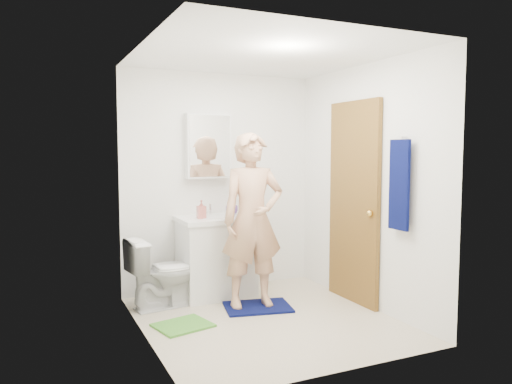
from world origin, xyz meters
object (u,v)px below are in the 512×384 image
(medicine_cabinet, at_px, (208,146))
(toilet, at_px, (163,272))
(man, at_px, (253,220))
(vanity_cabinet, at_px, (216,259))
(soap_dispenser, at_px, (201,209))
(towel, at_px, (399,185))
(toothbrush_cup, at_px, (232,210))

(medicine_cabinet, relative_size, toilet, 1.00)
(man, bearing_deg, medicine_cabinet, 109.42)
(medicine_cabinet, height_order, man, medicine_cabinet)
(vanity_cabinet, bearing_deg, soap_dispenser, -162.74)
(man, bearing_deg, towel, -37.92)
(toothbrush_cup, bearing_deg, soap_dispenser, -160.55)
(medicine_cabinet, height_order, toilet, medicine_cabinet)
(soap_dispenser, relative_size, man, 0.11)
(vanity_cabinet, xyz_separation_m, medicine_cabinet, (0.00, 0.22, 1.20))
(soap_dispenser, bearing_deg, medicine_cabinet, 57.60)
(medicine_cabinet, bearing_deg, towel, -55.39)
(soap_dispenser, bearing_deg, man, -52.95)
(man, bearing_deg, toilet, 160.32)
(medicine_cabinet, xyz_separation_m, man, (0.19, -0.76, -0.73))
(towel, xyz_separation_m, toothbrush_cup, (-0.96, 1.57, -0.35))
(toilet, bearing_deg, towel, -135.09)
(towel, bearing_deg, toilet, 143.50)
(medicine_cabinet, relative_size, soap_dispenser, 3.67)
(towel, relative_size, toilet, 1.14)
(toothbrush_cup, bearing_deg, man, -92.90)
(medicine_cabinet, height_order, soap_dispenser, medicine_cabinet)
(soap_dispenser, xyz_separation_m, toothbrush_cup, (0.40, 0.14, -0.04))
(vanity_cabinet, relative_size, man, 0.47)
(vanity_cabinet, relative_size, toilet, 1.14)
(toothbrush_cup, relative_size, man, 0.08)
(toilet, relative_size, man, 0.41)
(soap_dispenser, bearing_deg, toothbrush_cup, 19.45)
(towel, relative_size, man, 0.47)
(vanity_cabinet, xyz_separation_m, man, (0.19, -0.54, 0.47))
(medicine_cabinet, bearing_deg, toothbrush_cup, -32.92)
(medicine_cabinet, xyz_separation_m, toilet, (-0.61, -0.38, -1.25))
(towel, relative_size, soap_dispenser, 4.19)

